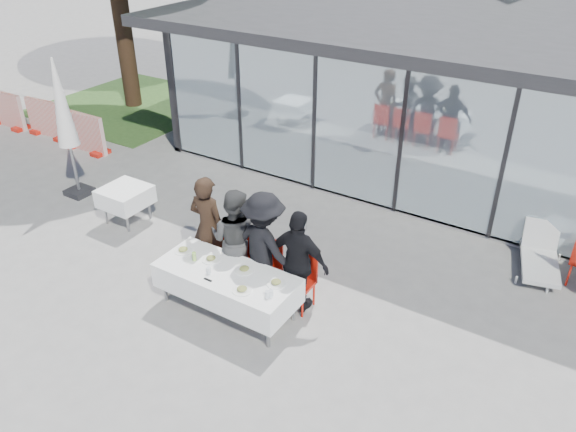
{
  "coord_description": "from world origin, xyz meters",
  "views": [
    {
      "loc": [
        4.55,
        -5.73,
        5.81
      ],
      "look_at": [
        0.2,
        1.2,
        1.04
      ],
      "focal_mm": 35.0,
      "sensor_mm": 36.0,
      "label": 1
    }
  ],
  "objects_px": {
    "plate_b": "(211,259)",
    "juice_bottle": "(194,257)",
    "diner_c": "(264,247)",
    "lounger": "(540,254)",
    "plate_a": "(183,250)",
    "diner_chair_d": "(302,277)",
    "folded_eyeglasses": "(208,280)",
    "diner_b": "(235,239)",
    "spare_table_left": "(125,197)",
    "dining_table": "(227,283)",
    "diner_chair_a": "(213,244)",
    "plate_d": "(276,283)",
    "plate_extra": "(242,290)",
    "diner_a": "(208,227)",
    "diner_chair_b": "(239,254)",
    "plate_c": "(244,269)",
    "diner_chair_c": "(268,264)",
    "market_umbrella": "(63,111)",
    "diner_d": "(299,262)"
  },
  "relations": [
    {
      "from": "diner_c",
      "to": "folded_eyeglasses",
      "type": "bearing_deg",
      "value": 78.26
    },
    {
      "from": "diner_d",
      "to": "plate_b",
      "type": "relative_size",
      "value": 6.01
    },
    {
      "from": "plate_d",
      "to": "plate_b",
      "type": "bearing_deg",
      "value": -178.81
    },
    {
      "from": "plate_extra",
      "to": "spare_table_left",
      "type": "xyz_separation_m",
      "value": [
        -3.9,
        1.41,
        -0.22
      ]
    },
    {
      "from": "plate_c",
      "to": "plate_d",
      "type": "height_order",
      "value": "same"
    },
    {
      "from": "diner_chair_b",
      "to": "plate_b",
      "type": "relative_size",
      "value": 3.35
    },
    {
      "from": "diner_chair_c",
      "to": "spare_table_left",
      "type": "distance_m",
      "value": 3.7
    },
    {
      "from": "diner_a",
      "to": "plate_b",
      "type": "distance_m",
      "value": 0.73
    },
    {
      "from": "diner_chair_b",
      "to": "plate_extra",
      "type": "height_order",
      "value": "diner_chair_b"
    },
    {
      "from": "diner_chair_b",
      "to": "diner_chair_d",
      "type": "xyz_separation_m",
      "value": [
        1.22,
        0.0,
        0.0
      ]
    },
    {
      "from": "folded_eyeglasses",
      "to": "diner_chair_b",
      "type": "bearing_deg",
      "value": 101.37
    },
    {
      "from": "spare_table_left",
      "to": "diner_a",
      "type": "bearing_deg",
      "value": -11.1
    },
    {
      "from": "diner_chair_b",
      "to": "juice_bottle",
      "type": "relative_size",
      "value": 6.62
    },
    {
      "from": "diner_c",
      "to": "plate_c",
      "type": "xyz_separation_m",
      "value": [
        -0.04,
        -0.48,
        -0.16
      ]
    },
    {
      "from": "diner_d",
      "to": "diner_b",
      "type": "bearing_deg",
      "value": -0.68
    },
    {
      "from": "plate_b",
      "to": "plate_extra",
      "type": "height_order",
      "value": "same"
    },
    {
      "from": "lounger",
      "to": "diner_chair_a",
      "type": "bearing_deg",
      "value": -146.92
    },
    {
      "from": "plate_extra",
      "to": "spare_table_left",
      "type": "bearing_deg",
      "value": 160.14
    },
    {
      "from": "dining_table",
      "to": "plate_d",
      "type": "distance_m",
      "value": 0.86
    },
    {
      "from": "folded_eyeglasses",
      "to": "plate_extra",
      "type": "bearing_deg",
      "value": 6.19
    },
    {
      "from": "plate_extra",
      "to": "plate_a",
      "type": "bearing_deg",
      "value": 166.8
    },
    {
      "from": "lounger",
      "to": "spare_table_left",
      "type": "bearing_deg",
      "value": -159.67
    },
    {
      "from": "diner_c",
      "to": "market_umbrella",
      "type": "distance_m",
      "value": 5.59
    },
    {
      "from": "diner_a",
      "to": "diner_b",
      "type": "height_order",
      "value": "diner_a"
    },
    {
      "from": "diner_chair_d",
      "to": "market_umbrella",
      "type": "relative_size",
      "value": 0.33
    },
    {
      "from": "diner_a",
      "to": "diner_b",
      "type": "bearing_deg",
      "value": 176.84
    },
    {
      "from": "dining_table",
      "to": "diner_chair_c",
      "type": "height_order",
      "value": "diner_chair_c"
    },
    {
      "from": "juice_bottle",
      "to": "dining_table",
      "type": "bearing_deg",
      "value": 2.41
    },
    {
      "from": "diner_chair_a",
      "to": "diner_chair_d",
      "type": "bearing_deg",
      "value": 0.0
    },
    {
      "from": "diner_b",
      "to": "spare_table_left",
      "type": "height_order",
      "value": "diner_b"
    },
    {
      "from": "diner_chair_c",
      "to": "juice_bottle",
      "type": "relative_size",
      "value": 6.62
    },
    {
      "from": "diner_c",
      "to": "lounger",
      "type": "xyz_separation_m",
      "value": [
        3.67,
        3.22,
        -0.68
      ]
    },
    {
      "from": "diner_c",
      "to": "diner_a",
      "type": "bearing_deg",
      "value": 8.47
    },
    {
      "from": "plate_b",
      "to": "juice_bottle",
      "type": "bearing_deg",
      "value": -145.58
    },
    {
      "from": "plate_d",
      "to": "diner_chair_d",
      "type": "bearing_deg",
      "value": 82.08
    },
    {
      "from": "diner_a",
      "to": "juice_bottle",
      "type": "height_order",
      "value": "diner_a"
    },
    {
      "from": "plate_a",
      "to": "diner_chair_d",
      "type": "bearing_deg",
      "value": 20.11
    },
    {
      "from": "spare_table_left",
      "to": "market_umbrella",
      "type": "bearing_deg",
      "value": 171.9
    },
    {
      "from": "plate_a",
      "to": "plate_d",
      "type": "distance_m",
      "value": 1.75
    },
    {
      "from": "diner_a",
      "to": "juice_bottle",
      "type": "relative_size",
      "value": 12.63
    },
    {
      "from": "diner_chair_b",
      "to": "plate_extra",
      "type": "bearing_deg",
      "value": -51.39
    },
    {
      "from": "diner_chair_a",
      "to": "plate_b",
      "type": "bearing_deg",
      "value": -52.64
    },
    {
      "from": "diner_chair_c",
      "to": "diner_a",
      "type": "bearing_deg",
      "value": -175.24
    },
    {
      "from": "diner_b",
      "to": "diner_chair_b",
      "type": "xyz_separation_m",
      "value": [
        0.0,
        0.09,
        -0.35
      ]
    },
    {
      "from": "plate_d",
      "to": "plate_extra",
      "type": "height_order",
      "value": "same"
    },
    {
      "from": "lounger",
      "to": "plate_c",
      "type": "bearing_deg",
      "value": -135.02
    },
    {
      "from": "market_umbrella",
      "to": "plate_d",
      "type": "bearing_deg",
      "value": -11.85
    },
    {
      "from": "diner_chair_a",
      "to": "diner_chair_b",
      "type": "height_order",
      "value": "same"
    },
    {
      "from": "diner_chair_a",
      "to": "plate_d",
      "type": "xyz_separation_m",
      "value": [
        1.69,
        -0.6,
        0.24
      ]
    },
    {
      "from": "plate_a",
      "to": "dining_table",
      "type": "bearing_deg",
      "value": -4.81
    }
  ]
}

